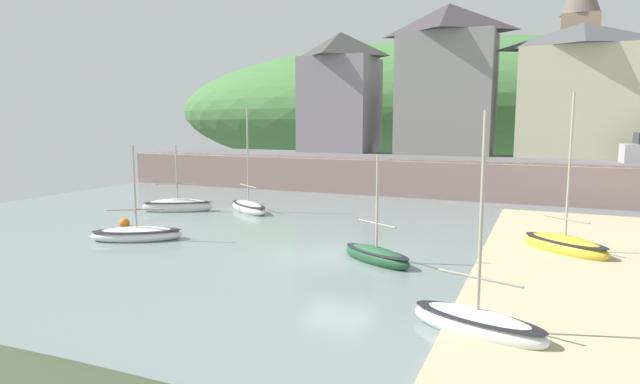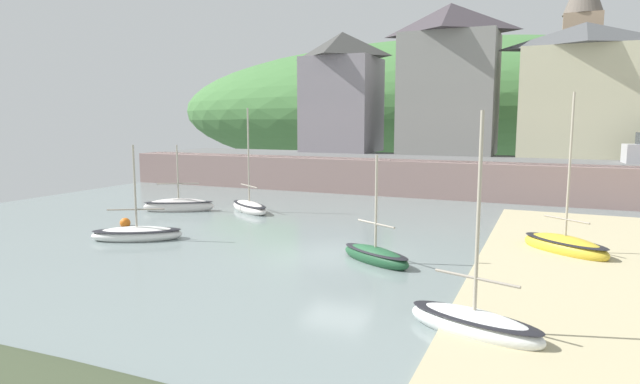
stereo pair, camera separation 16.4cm
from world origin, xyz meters
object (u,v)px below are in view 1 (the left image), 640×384
object	(u,v)px
dinghy_open_wooden	(477,323)
mooring_buoy	(124,223)
waterfront_building_centre	(447,79)
waterfront_building_right	(580,90)
sailboat_nearest_shore	(376,255)
sailboat_blue_trim	(178,206)
sailboat_tall_mast	(249,207)
church_with_spire	(578,57)
motorboat_with_cabin	(137,234)
waterfront_building_left	(340,91)
rowboat_small_beached	(565,246)

from	to	relation	value
dinghy_open_wooden	mooring_buoy	world-z (taller)	dinghy_open_wooden
waterfront_building_centre	waterfront_building_right	distance (m)	9.69
sailboat_nearest_shore	dinghy_open_wooden	distance (m)	6.74
waterfront_building_centre	sailboat_blue_trim	size ratio (longest dim) A/B	2.99
waterfront_building_centre	sailboat_blue_trim	xyz separation A→B (m)	(-11.39, -19.63, -8.10)
waterfront_building_right	sailboat_tall_mast	xyz separation A→B (m)	(-17.26, -18.20, -7.05)
church_with_spire	sailboat_nearest_shore	bearing A→B (deg)	-103.92
waterfront_building_right	sailboat_tall_mast	size ratio (longest dim) A/B	1.63
waterfront_building_right	motorboat_with_cabin	bearing A→B (deg)	-124.54
motorboat_with_cabin	sailboat_blue_trim	bearing A→B (deg)	85.20
waterfront_building_left	mooring_buoy	xyz separation A→B (m)	(-1.89, -24.15, -7.45)
sailboat_tall_mast	rowboat_small_beached	distance (m)	16.42
sailboat_blue_trim	dinghy_open_wooden	bearing A→B (deg)	-60.64
waterfront_building_left	sailboat_tall_mast	distance (m)	19.68
waterfront_building_left	sailboat_nearest_shore	world-z (taller)	waterfront_building_left
waterfront_building_right	sailboat_nearest_shore	bearing A→B (deg)	-106.27
mooring_buoy	sailboat_tall_mast	bearing A→B (deg)	60.15
sailboat_nearest_shore	rowboat_small_beached	size ratio (longest dim) A/B	0.64
waterfront_building_right	mooring_buoy	distance (m)	32.58
waterfront_building_right	sailboat_tall_mast	bearing A→B (deg)	-133.47
sailboat_nearest_shore	motorboat_with_cabin	bearing A→B (deg)	-147.31
sailboat_nearest_shore	waterfront_building_left	bearing A→B (deg)	143.39
motorboat_with_cabin	waterfront_building_left	bearing A→B (deg)	62.36
waterfront_building_centre	waterfront_building_right	bearing A→B (deg)	0.00
waterfront_building_right	motorboat_with_cabin	distance (m)	32.58
sailboat_tall_mast	sailboat_nearest_shore	distance (m)	12.28
church_with_spire	sailboat_tall_mast	xyz separation A→B (m)	(-17.12, -22.20, -9.84)
church_with_spire	waterfront_building_left	bearing A→B (deg)	-167.89
rowboat_small_beached	motorboat_with_cabin	bearing A→B (deg)	-127.31
church_with_spire	waterfront_building_centre	bearing A→B (deg)	-157.16
motorboat_with_cabin	mooring_buoy	world-z (taller)	motorboat_with_cabin
motorboat_with_cabin	sailboat_tall_mast	bearing A→B (deg)	55.19
church_with_spire	motorboat_with_cabin	xyz separation A→B (m)	(-17.90, -30.20, -9.87)
church_with_spire	motorboat_with_cabin	distance (m)	36.47
waterfront_building_centre	sailboat_nearest_shore	bearing A→B (deg)	-85.20
sailboat_tall_mast	sailboat_nearest_shore	bearing A→B (deg)	-2.96
sailboat_nearest_shore	sailboat_blue_trim	bearing A→B (deg)	-174.29
sailboat_blue_trim	rowboat_small_beached	bearing A→B (deg)	-33.70
motorboat_with_cabin	rowboat_small_beached	size ratio (longest dim) A/B	0.67
waterfront_building_right	rowboat_small_beached	world-z (taller)	waterfront_building_right
waterfront_building_centre	motorboat_with_cabin	distance (m)	28.70
sailboat_nearest_shore	waterfront_building_centre	bearing A→B (deg)	124.41
waterfront_building_right	sailboat_nearest_shore	distance (m)	27.62
waterfront_building_left	rowboat_small_beached	world-z (taller)	waterfront_building_left
sailboat_nearest_shore	mooring_buoy	bearing A→B (deg)	-156.82
motorboat_with_cabin	rowboat_small_beached	distance (m)	17.46
sailboat_tall_mast	motorboat_with_cabin	distance (m)	8.04
dinghy_open_wooden	rowboat_small_beached	size ratio (longest dim) A/B	0.87
waterfront_building_left	motorboat_with_cabin	distance (m)	27.22
waterfront_building_right	sailboat_nearest_shore	xyz separation A→B (m)	(-7.48, -25.63, -7.07)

